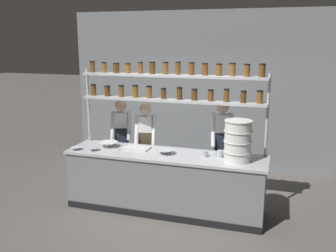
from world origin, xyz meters
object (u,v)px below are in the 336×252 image
object	(u,v)px
container_stack	(238,141)
serving_cup_by_board	(205,154)
cutting_board	(137,148)
prep_bowl_near_right	(109,144)
prep_bowl_center_front	(76,148)
serving_cup_front	(220,154)
chef_left	(122,138)
chef_center	(146,142)
chef_right	(221,143)
spice_shelf_unit	(172,89)
prep_bowl_near_left	(166,152)
prep_bowl_center_back	(94,149)

from	to	relation	value
container_stack	serving_cup_by_board	distance (m)	0.55
cutting_board	prep_bowl_near_right	xyz separation A→B (m)	(-0.48, -0.03, 0.03)
prep_bowl_near_right	prep_bowl_center_front	bearing A→B (deg)	-143.28
serving_cup_front	serving_cup_by_board	distance (m)	0.22
chef_left	container_stack	world-z (taller)	chef_left
chef_center	chef_right	bearing A→B (deg)	-9.87
spice_shelf_unit	chef_right	world-z (taller)	spice_shelf_unit
chef_left	cutting_board	xyz separation A→B (m)	(0.54, -0.62, 0.03)
serving_cup_front	serving_cup_by_board	size ratio (longest dim) A/B	1.11
chef_left	chef_right	xyz separation A→B (m)	(1.80, -0.08, 0.07)
chef_center	prep_bowl_near_left	world-z (taller)	chef_center
chef_left	prep_bowl_center_front	size ratio (longest dim) A/B	9.85
chef_right	container_stack	size ratio (longest dim) A/B	2.84
chef_left	prep_bowl_center_back	size ratio (longest dim) A/B	9.77
container_stack	prep_bowl_center_front	distance (m)	2.51
serving_cup_front	serving_cup_by_board	bearing A→B (deg)	-168.70
chef_center	prep_bowl_near_left	xyz separation A→B (m)	(0.54, -0.59, 0.05)
chef_left	serving_cup_by_board	world-z (taller)	chef_left
chef_right	container_stack	bearing A→B (deg)	-78.84
prep_bowl_center_front	serving_cup_by_board	xyz separation A→B (m)	(2.01, 0.25, 0.03)
prep_bowl_near_left	prep_bowl_near_right	distance (m)	1.01
chef_left	serving_cup_by_board	xyz separation A→B (m)	(1.66, -0.70, 0.06)
chef_right	prep_bowl_near_right	distance (m)	1.83
cutting_board	serving_cup_front	distance (m)	1.34
chef_right	chef_left	bearing A→B (deg)	162.23
prep_bowl_center_front	spice_shelf_unit	bearing A→B (deg)	21.81
spice_shelf_unit	chef_left	size ratio (longest dim) A/B	1.87
serving_cup_front	serving_cup_by_board	xyz separation A→B (m)	(-0.22, -0.04, -0.00)
chef_center	prep_bowl_center_front	size ratio (longest dim) A/B	9.81
prep_bowl_near_left	prep_bowl_center_front	xyz separation A→B (m)	(-1.41, -0.21, -0.01)
prep_bowl_center_front	prep_bowl_center_back	world-z (taller)	same
serving_cup_front	chef_center	bearing A→B (deg)	159.70
chef_left	prep_bowl_center_back	distance (m)	0.91
spice_shelf_unit	chef_center	xyz separation A→B (m)	(-0.54, 0.24, -0.97)
chef_center	chef_right	distance (m)	1.29
chef_right	cutting_board	world-z (taller)	chef_right
spice_shelf_unit	chef_center	size ratio (longest dim) A/B	1.88
prep_bowl_center_back	spice_shelf_unit	bearing A→B (deg)	24.48
container_stack	cutting_board	world-z (taller)	container_stack
container_stack	prep_bowl_near_right	xyz separation A→B (m)	(-2.08, 0.12, -0.26)
chef_center	serving_cup_by_board	distance (m)	1.26
chef_right	prep_bowl_near_left	size ratio (longest dim) A/B	6.57
chef_right	cutting_board	xyz separation A→B (m)	(-1.26, -0.54, -0.04)
prep_bowl_center_front	serving_cup_front	xyz separation A→B (m)	(2.23, 0.30, 0.03)
spice_shelf_unit	prep_bowl_center_back	size ratio (longest dim) A/B	18.28
chef_right	serving_cup_front	xyz separation A→B (m)	(0.07, -0.58, -0.01)
prep_bowl_center_front	prep_bowl_near_right	distance (m)	0.52
chef_left	container_stack	xyz separation A→B (m)	(2.14, -0.76, 0.31)
prep_bowl_center_front	prep_bowl_center_back	bearing A→B (deg)	10.30
cutting_board	prep_bowl_near_right	distance (m)	0.48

